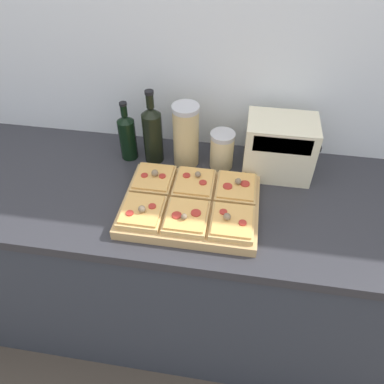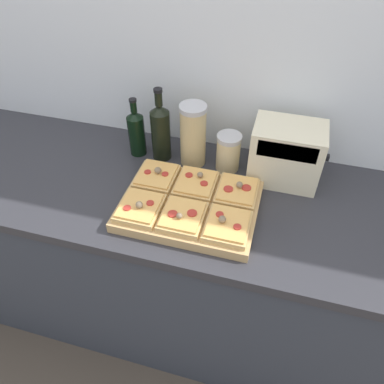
# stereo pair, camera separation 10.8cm
# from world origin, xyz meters

# --- Properties ---
(ground_plane) EXTENTS (12.00, 12.00, 0.00)m
(ground_plane) POSITION_xyz_m (0.00, 0.00, 0.00)
(ground_plane) COLOR #4C4238
(wall_back) EXTENTS (6.00, 0.06, 2.50)m
(wall_back) POSITION_xyz_m (0.00, 0.67, 1.25)
(wall_back) COLOR silver
(wall_back) RESTS_ON ground_plane
(kitchen_counter) EXTENTS (2.63, 0.67, 0.90)m
(kitchen_counter) POSITION_xyz_m (0.00, 0.32, 0.45)
(kitchen_counter) COLOR #333842
(kitchen_counter) RESTS_ON ground_plane
(cutting_board) EXTENTS (0.47, 0.36, 0.04)m
(cutting_board) POSITION_xyz_m (0.02, 0.23, 0.92)
(cutting_board) COLOR tan
(cutting_board) RESTS_ON kitchen_counter
(pizza_slice_back_left) EXTENTS (0.14, 0.16, 0.05)m
(pizza_slice_back_left) POSITION_xyz_m (-0.13, 0.32, 0.95)
(pizza_slice_back_left) COLOR tan
(pizza_slice_back_left) RESTS_ON cutting_board
(pizza_slice_back_center) EXTENTS (0.14, 0.16, 0.05)m
(pizza_slice_back_center) POSITION_xyz_m (0.02, 0.32, 0.95)
(pizza_slice_back_center) COLOR tan
(pizza_slice_back_center) RESTS_ON cutting_board
(pizza_slice_back_right) EXTENTS (0.14, 0.16, 0.05)m
(pizza_slice_back_right) POSITION_xyz_m (0.17, 0.32, 0.95)
(pizza_slice_back_right) COLOR tan
(pizza_slice_back_right) RESTS_ON cutting_board
(pizza_slice_front_left) EXTENTS (0.14, 0.16, 0.05)m
(pizza_slice_front_left) POSITION_xyz_m (-0.13, 0.15, 0.95)
(pizza_slice_front_left) COLOR tan
(pizza_slice_front_left) RESTS_ON cutting_board
(pizza_slice_front_center) EXTENTS (0.14, 0.16, 0.05)m
(pizza_slice_front_center) POSITION_xyz_m (0.02, 0.15, 0.95)
(pizza_slice_front_center) COLOR tan
(pizza_slice_front_center) RESTS_ON cutting_board
(pizza_slice_front_right) EXTENTS (0.14, 0.16, 0.05)m
(pizza_slice_front_right) POSITION_xyz_m (0.17, 0.15, 0.95)
(pizza_slice_front_right) COLOR tan
(pizza_slice_front_right) RESTS_ON cutting_board
(olive_oil_bottle) EXTENTS (0.07, 0.07, 0.25)m
(olive_oil_bottle) POSITION_xyz_m (-0.28, 0.50, 1.00)
(olive_oil_bottle) COLOR black
(olive_oil_bottle) RESTS_ON kitchen_counter
(wine_bottle) EXTENTS (0.08, 0.08, 0.31)m
(wine_bottle) POSITION_xyz_m (-0.18, 0.50, 1.03)
(wine_bottle) COLOR black
(wine_bottle) RESTS_ON kitchen_counter
(grain_jar_tall) EXTENTS (0.10, 0.10, 0.26)m
(grain_jar_tall) POSITION_xyz_m (-0.04, 0.50, 1.03)
(grain_jar_tall) COLOR tan
(grain_jar_tall) RESTS_ON kitchen_counter
(grain_jar_short) EXTENTS (0.10, 0.10, 0.15)m
(grain_jar_short) POSITION_xyz_m (0.10, 0.50, 0.98)
(grain_jar_short) COLOR beige
(grain_jar_short) RESTS_ON kitchen_counter
(toaster_oven) EXTENTS (0.28, 0.18, 0.23)m
(toaster_oven) POSITION_xyz_m (0.31, 0.50, 1.02)
(toaster_oven) COLOR beige
(toaster_oven) RESTS_ON kitchen_counter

